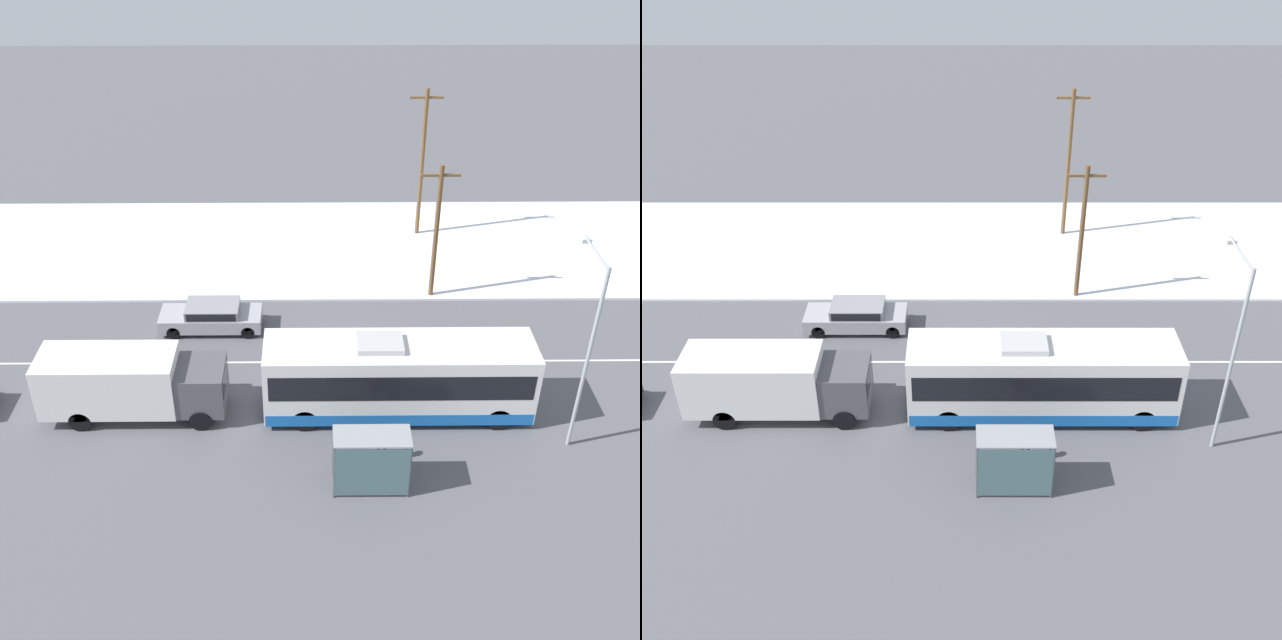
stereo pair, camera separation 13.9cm
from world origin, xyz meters
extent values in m
plane|color=#56565B|center=(0.00, 0.00, 0.00)|extent=(120.00, 120.00, 0.00)
cube|color=silver|center=(0.00, 11.09, 0.06)|extent=(80.00, 11.84, 0.12)
cube|color=silver|center=(0.00, 0.00, 0.00)|extent=(60.00, 0.12, 0.00)
cube|color=white|center=(1.92, -3.38, 1.75)|extent=(10.63, 2.55, 2.95)
cube|color=black|center=(1.92, -3.38, 2.11)|extent=(10.20, 2.57, 1.12)
cube|color=blue|center=(1.92, -3.38, 0.54)|extent=(10.52, 2.57, 0.53)
cube|color=#B2B2B2|center=(1.12, -3.38, 3.35)|extent=(1.80, 1.40, 0.24)
cylinder|color=black|center=(5.83, -4.51, 0.50)|extent=(1.00, 0.28, 1.00)
cylinder|color=black|center=(5.83, -2.24, 0.50)|extent=(1.00, 0.28, 1.00)
cylinder|color=black|center=(-1.80, -4.51, 0.50)|extent=(1.00, 0.28, 1.00)
cylinder|color=black|center=(-1.80, -2.24, 0.50)|extent=(1.00, 0.28, 1.00)
cube|color=silver|center=(-9.56, -3.42, 1.66)|extent=(5.40, 2.30, 2.32)
cube|color=#4C4C51|center=(-5.90, -3.42, 1.40)|extent=(1.90, 2.19, 1.81)
cube|color=black|center=(-4.97, -3.42, 1.76)|extent=(0.06, 1.96, 0.80)
cylinder|color=black|center=(-5.90, -4.44, 0.45)|extent=(0.90, 0.26, 0.90)
cylinder|color=black|center=(-5.90, -2.40, 0.45)|extent=(0.90, 0.26, 0.90)
cylinder|color=black|center=(-10.64, -4.44, 0.45)|extent=(0.90, 0.26, 0.90)
cylinder|color=black|center=(-10.64, -2.40, 0.45)|extent=(0.90, 0.26, 0.90)
cube|color=#9E9EA3|center=(-6.30, 2.73, 0.56)|extent=(4.77, 1.80, 0.67)
cube|color=gray|center=(-6.18, 2.73, 1.13)|extent=(2.48, 1.66, 0.46)
cube|color=black|center=(-6.18, 2.73, 1.14)|extent=(2.28, 1.69, 0.37)
cylinder|color=black|center=(-7.98, 1.94, 0.32)|extent=(0.64, 0.22, 0.64)
cylinder|color=black|center=(-7.98, 3.52, 0.32)|extent=(0.64, 0.22, 0.64)
cylinder|color=black|center=(-4.51, 1.94, 0.32)|extent=(0.64, 0.22, 0.64)
cylinder|color=black|center=(-4.51, 3.52, 0.32)|extent=(0.64, 0.22, 0.64)
cylinder|color=#23232D|center=(0.98, -6.30, 0.37)|extent=(0.11, 0.11, 0.75)
cylinder|color=#23232D|center=(1.20, -6.30, 0.37)|extent=(0.11, 0.11, 0.75)
cube|color=maroon|center=(1.09, -6.30, 1.06)|extent=(0.39, 0.21, 0.62)
sphere|color=tan|center=(1.09, -6.30, 1.49)|extent=(0.26, 0.26, 0.26)
cylinder|color=maroon|center=(0.85, -6.30, 1.02)|extent=(0.10, 0.10, 0.59)
cylinder|color=maroon|center=(1.33, -6.30, 1.02)|extent=(0.10, 0.10, 0.59)
cube|color=gray|center=(0.58, -7.59, 2.37)|extent=(2.72, 1.20, 0.06)
cube|color=slate|center=(0.58, -8.17, 1.20)|extent=(2.61, 0.04, 2.16)
cylinder|color=#474C51|center=(-0.74, -7.03, 1.17)|extent=(0.08, 0.08, 2.34)
cylinder|color=#474C51|center=(1.90, -7.03, 1.17)|extent=(0.08, 0.08, 2.34)
cylinder|color=#474C51|center=(-0.74, -8.15, 1.17)|extent=(0.08, 0.08, 2.34)
cylinder|color=#474C51|center=(1.90, -8.15, 1.17)|extent=(0.08, 0.08, 2.34)
cylinder|color=#9EA3A8|center=(8.37, -5.47, 3.91)|extent=(0.14, 0.14, 7.82)
cylinder|color=#9EA3A8|center=(8.37, -4.18, 7.67)|extent=(0.10, 2.57, 0.10)
cube|color=silver|center=(8.37, -2.90, 7.60)|extent=(0.36, 0.60, 0.16)
cylinder|color=brown|center=(4.53, 5.63, 3.53)|extent=(0.24, 0.24, 7.06)
cube|color=brown|center=(4.53, 5.63, 6.56)|extent=(1.80, 0.12, 0.12)
cylinder|color=brown|center=(4.65, 12.67, 4.29)|extent=(0.24, 0.24, 8.59)
cube|color=brown|center=(4.65, 12.67, 8.09)|extent=(1.80, 0.12, 0.12)
camera|label=1|loc=(-1.41, -27.03, 19.81)|focal=42.00mm
camera|label=2|loc=(-1.27, -27.03, 19.81)|focal=42.00mm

